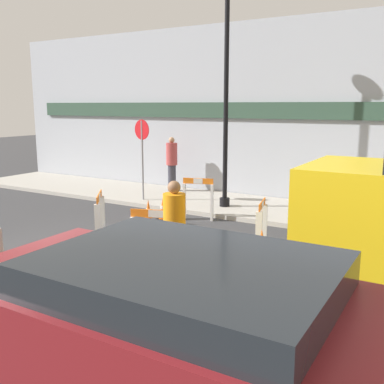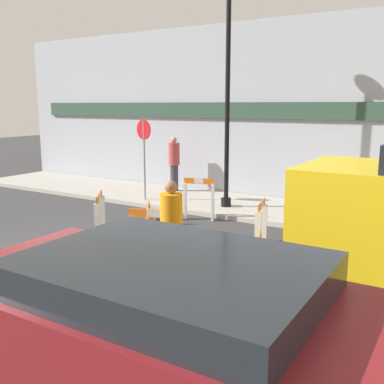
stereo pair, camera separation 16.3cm
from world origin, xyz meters
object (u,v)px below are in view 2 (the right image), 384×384
(stop_sign, at_px, (144,147))
(parked_car_2, at_px, (173,351))
(person_worker, at_px, (171,230))
(person_pedestrian, at_px, (174,162))
(streetlamp_post, at_px, (228,69))

(stop_sign, xyz_separation_m, parked_car_2, (6.40, -7.98, -0.72))
(parked_car_2, bearing_deg, person_worker, 124.27)
(parked_car_2, bearing_deg, person_pedestrian, 123.69)
(streetlamp_post, bearing_deg, person_worker, -72.03)
(stop_sign, bearing_deg, parked_car_2, 139.13)
(person_worker, bearing_deg, stop_sign, 11.44)
(stop_sign, bearing_deg, person_worker, 141.71)
(person_worker, bearing_deg, person_pedestrian, 3.56)
(stop_sign, distance_m, person_worker, 6.53)
(person_worker, distance_m, person_pedestrian, 7.83)
(stop_sign, distance_m, parked_car_2, 10.26)
(person_pedestrian, height_order, parked_car_2, person_pedestrian)
(streetlamp_post, relative_size, parked_car_2, 1.45)
(person_worker, bearing_deg, parked_car_2, -175.58)
(streetlamp_post, distance_m, parked_car_2, 9.71)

